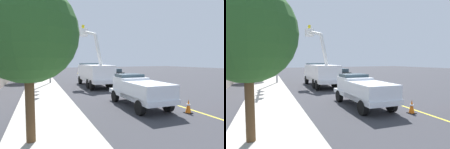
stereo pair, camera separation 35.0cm
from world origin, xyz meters
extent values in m
plane|color=#38383D|center=(0.00, 0.00, 0.00)|extent=(120.00, 120.00, 0.00)
cube|color=#B2ADA3|center=(0.63, 8.28, 0.06)|extent=(60.10, 8.13, 0.12)
cube|color=yellow|center=(0.00, 0.00, 0.00)|extent=(49.87, 3.94, 0.01)
cube|color=white|center=(0.84, 2.52, 0.90)|extent=(8.37, 3.11, 0.36)
cube|color=white|center=(3.45, 2.32, 1.67)|extent=(2.79, 2.54, 1.60)
cube|color=#384C56|center=(3.65, 2.31, 2.37)|extent=(1.96, 2.23, 0.64)
cube|color=white|center=(-0.15, 2.60, 1.62)|extent=(5.42, 2.89, 1.80)
cube|color=white|center=(-1.00, 2.80, 4.22)|extent=(1.54, 0.50, 3.40)
cube|color=white|center=(1.09, 3.12, 6.22)|extent=(3.06, 0.74, 0.97)
cube|color=white|center=(2.57, 3.35, 6.42)|extent=(0.90, 0.90, 0.90)
cube|color=yellow|center=(2.57, 3.35, 7.02)|extent=(0.36, 0.24, 0.60)
cylinder|color=black|center=(3.78, 3.43, 0.52)|extent=(1.06, 0.42, 1.04)
cylinder|color=black|center=(3.61, 1.18, 0.52)|extent=(1.06, 0.42, 1.04)
cylinder|color=black|center=(-0.55, 3.76, 0.52)|extent=(1.06, 0.42, 1.04)
cylinder|color=black|center=(-0.72, 1.51, 0.52)|extent=(1.06, 0.42, 1.04)
cylinder|color=black|center=(-1.86, 3.85, 0.52)|extent=(1.06, 0.42, 1.04)
cylinder|color=black|center=(-2.03, 1.61, 0.52)|extent=(1.06, 0.42, 1.04)
cube|color=white|center=(-9.62, 3.32, 0.75)|extent=(5.74, 2.52, 0.30)
cube|color=white|center=(-8.40, 3.22, 1.30)|extent=(2.16, 2.08, 1.10)
cube|color=#384C56|center=(-8.20, 3.21, 1.78)|extent=(1.47, 1.86, 0.56)
cube|color=white|center=(-10.63, 3.39, 1.15)|extent=(3.51, 2.35, 1.10)
cylinder|color=black|center=(-7.71, 4.12, 0.42)|extent=(0.86, 0.36, 0.84)
cylinder|color=black|center=(-7.85, 2.23, 0.42)|extent=(0.86, 0.36, 0.84)
cylinder|color=black|center=(-11.40, 4.40, 0.42)|extent=(0.86, 0.36, 0.84)
cylinder|color=black|center=(-11.54, 2.51, 0.42)|extent=(0.86, 0.36, 0.84)
cube|color=black|center=(8.34, -3.60, 0.79)|extent=(4.93, 2.26, 0.70)
cube|color=#384C56|center=(8.49, -3.61, 1.39)|extent=(3.57, 1.93, 0.60)
cylinder|color=black|center=(6.65, -4.33, 0.34)|extent=(0.70, 0.29, 0.68)
cylinder|color=black|center=(6.77, -2.62, 0.34)|extent=(0.70, 0.29, 0.68)
cylinder|color=black|center=(9.90, -4.57, 0.34)|extent=(0.70, 0.29, 0.68)
cylinder|color=black|center=(10.03, -2.87, 0.34)|extent=(0.70, 0.29, 0.68)
cube|color=black|center=(-12.28, 1.66, 0.02)|extent=(0.40, 0.40, 0.04)
cone|color=orange|center=(-12.28, 1.66, 0.42)|extent=(0.32, 0.32, 0.77)
cylinder|color=white|center=(-12.28, 1.66, 0.50)|extent=(0.20, 0.20, 0.08)
cube|color=black|center=(4.10, 0.30, 0.02)|extent=(0.40, 0.40, 0.04)
cone|color=orange|center=(4.10, 0.30, 0.39)|extent=(0.32, 0.32, 0.71)
cylinder|color=white|center=(4.10, 0.30, 0.47)|extent=(0.20, 0.20, 0.08)
cylinder|color=gray|center=(5.76, 6.88, 4.14)|extent=(0.22, 0.22, 8.28)
cube|color=gray|center=(2.68, 7.12, 7.64)|extent=(6.18, 0.63, 0.16)
cube|color=gold|center=(4.00, 7.02, 7.09)|extent=(0.16, 0.57, 1.00)
cube|color=black|center=(3.99, 6.92, 7.09)|extent=(0.22, 0.33, 0.84)
cube|color=gold|center=(2.24, 7.15, 7.09)|extent=(0.16, 0.57, 1.00)
cube|color=black|center=(2.23, 7.05, 7.09)|extent=(0.22, 0.33, 0.84)
cube|color=gold|center=(0.48, 7.29, 7.09)|extent=(0.16, 0.57, 1.00)
cube|color=black|center=(0.47, 7.19, 7.09)|extent=(0.22, 0.33, 0.84)
cylinder|color=brown|center=(-12.84, 10.07, 1.39)|extent=(0.32, 0.32, 2.77)
sphere|color=#285623|center=(-12.84, 10.07, 4.02)|extent=(3.56, 3.56, 3.56)
cylinder|color=brown|center=(9.57, 9.09, 1.35)|extent=(0.32, 0.32, 2.70)
sphere|color=#285623|center=(9.57, 9.09, 3.97)|extent=(3.64, 3.64, 3.64)
camera|label=1|loc=(-20.13, 10.32, 3.05)|focal=30.58mm
camera|label=2|loc=(-20.28, 10.00, 3.05)|focal=30.58mm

